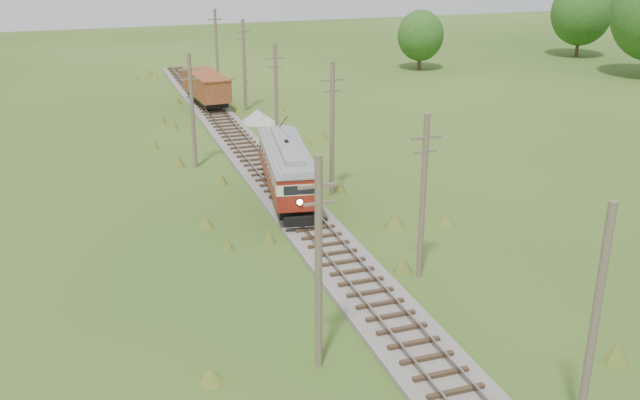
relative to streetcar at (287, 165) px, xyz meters
name	(u,v)px	position (x,y,z in m)	size (l,w,h in m)	color
railbed_main	(274,183)	(0.00, 3.24, -2.30)	(3.60, 96.00, 0.57)	#605B54
streetcar	(287,165)	(0.00, 0.00, 0.00)	(4.44, 11.69, 5.29)	black
gondola	(207,87)	(0.00, 28.69, -0.37)	(3.49, 8.90, 2.89)	black
gravel_pile	(259,117)	(3.41, 20.86, -1.92)	(3.41, 3.62, 1.24)	gray
utility_pole_r_1	(594,325)	(3.10, -25.76, 1.90)	(0.30, 0.30, 8.80)	brown
utility_pole_r_2	(423,196)	(3.30, -12.76, 1.93)	(1.60, 0.30, 8.60)	brown
utility_pole_r_3	(332,128)	(3.20, 0.24, 2.13)	(1.60, 0.30, 9.00)	brown
utility_pole_r_4	(276,94)	(3.00, 13.24, 1.83)	(1.60, 0.30, 8.40)	brown
utility_pole_r_5	(244,64)	(3.40, 26.24, 2.08)	(1.60, 0.30, 8.90)	brown
utility_pole_r_6	(216,47)	(3.20, 39.24, 1.98)	(1.60, 0.30, 8.70)	brown
utility_pole_l_a	(319,263)	(-4.20, -18.76, 2.13)	(1.60, 0.30, 9.00)	brown
utility_pole_l_b	(192,110)	(-4.50, 9.24, 1.93)	(1.60, 0.30, 8.60)	brown
tree_right_5	(582,12)	(56.00, 43.24, 3.70)	(8.40, 8.40, 10.82)	#38281C
tree_mid_b	(421,36)	(30.00, 41.24, 1.84)	(5.88, 5.88, 7.57)	#38281C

